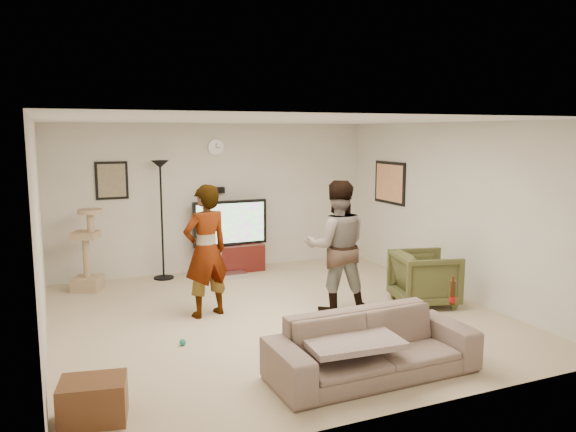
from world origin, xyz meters
name	(u,v)px	position (x,y,z in m)	size (l,w,h in m)	color
floor	(277,317)	(0.00, 0.00, -0.01)	(5.50, 5.50, 0.02)	beige
ceiling	(277,119)	(0.00, 0.00, 2.51)	(5.50, 5.50, 0.02)	white
wall_back	(216,197)	(0.00, 2.75, 1.25)	(5.50, 0.04, 2.50)	beige
wall_front	(404,269)	(0.00, -2.75, 1.25)	(5.50, 0.04, 2.50)	beige
wall_left	(40,237)	(-2.75, 0.00, 1.25)	(0.04, 5.50, 2.50)	beige
wall_right	(452,209)	(2.75, 0.00, 1.25)	(0.04, 5.50, 2.50)	beige
wall_clock	(216,147)	(0.00, 2.72, 2.10)	(0.26, 0.26, 0.04)	white
wall_speaker	(217,190)	(0.00, 2.69, 1.38)	(0.25, 0.10, 0.10)	black
picture_back	(112,181)	(-1.70, 2.73, 1.60)	(0.42, 0.03, 0.52)	#7C7059
picture_right	(390,183)	(2.73, 1.60, 1.50)	(0.03, 0.78, 0.62)	#E59468
tv_stand	(231,258)	(0.16, 2.50, 0.23)	(1.10, 0.45, 0.46)	#45120E
console_box	(233,275)	(0.08, 2.11, 0.04)	(0.40, 0.30, 0.07)	silver
tv	(230,223)	(0.16, 2.50, 0.84)	(1.28, 0.08, 0.76)	black
tv_screen	(231,223)	(0.16, 2.46, 0.84)	(1.18, 0.01, 0.67)	#59E553
floor_lamp	(162,220)	(-0.99, 2.47, 0.96)	(0.32, 0.32, 1.91)	black
cat_tree	(86,250)	(-2.17, 2.25, 0.62)	(0.40, 0.40, 1.24)	tan
person_left	(206,251)	(-0.83, 0.38, 0.85)	(0.62, 0.41, 1.71)	gray
person_right	(337,247)	(0.80, -0.11, 0.87)	(0.85, 0.66, 1.74)	#2A6489
sofa	(373,346)	(0.17, -2.02, 0.30)	(2.06, 0.80, 0.60)	#776359
throw_blanket	(349,339)	(-0.09, -2.02, 0.41)	(0.90, 0.70, 0.06)	#B0978F
beer_bottle	(453,293)	(1.12, -2.02, 0.73)	(0.06, 0.06, 0.25)	#3A1F09
armchair	(425,278)	(2.05, -0.34, 0.37)	(0.79, 0.81, 0.74)	#454725
side_table	(93,400)	(-2.40, -1.87, 0.18)	(0.53, 0.40, 0.35)	#58341D
toy_ball	(183,342)	(-1.36, -0.52, 0.04)	(0.07, 0.07, 0.07)	#198169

